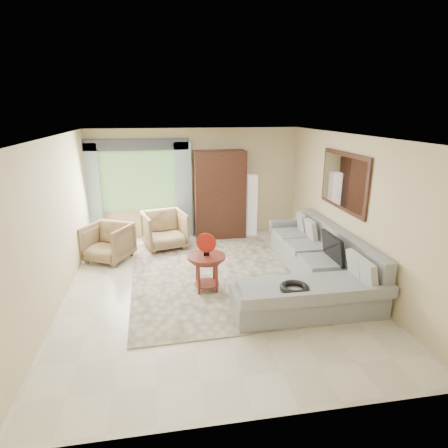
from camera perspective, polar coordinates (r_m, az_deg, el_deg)
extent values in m
plane|color=silver|center=(6.70, -1.63, -9.60)|extent=(6.00, 6.00, 0.00)
cube|color=#BFAF97|center=(7.10, -1.53, -7.91)|extent=(3.11, 4.08, 0.02)
cube|color=#93969B|center=(7.56, 13.05, -5.19)|extent=(0.90, 2.40, 0.40)
cube|color=#93969B|center=(5.97, 12.62, -11.38)|extent=(2.30, 0.80, 0.40)
cube|color=#93969B|center=(7.21, 17.06, -2.79)|extent=(0.20, 3.20, 0.50)
cube|color=#93969B|center=(8.58, 9.96, -0.13)|extent=(0.90, 0.16, 0.22)
cube|color=#93969B|center=(5.48, 14.59, -10.85)|extent=(2.30, 0.10, 0.18)
cube|color=black|center=(6.73, 16.25, -3.49)|extent=(0.14, 0.74, 0.48)
torus|color=black|center=(5.55, 10.70, -9.53)|extent=(0.43, 0.43, 0.09)
cylinder|color=#532016|center=(6.34, -2.70, -5.01)|extent=(0.65, 0.65, 0.04)
cylinder|color=#532016|center=(6.47, -2.66, -7.75)|extent=(0.43, 0.43, 0.58)
cylinder|color=#A21910|center=(6.25, -2.73, -2.87)|extent=(0.32, 0.16, 0.34)
imported|color=olive|center=(8.07, -17.25, -2.70)|extent=(1.13, 1.14, 0.77)
imported|color=#9D7D56|center=(8.51, -9.02, -0.90)|extent=(1.08, 1.10, 0.83)
imported|color=#999999|center=(8.98, -18.25, -1.59)|extent=(0.60, 0.57, 0.54)
cube|color=black|center=(8.97, -0.66, 4.45)|extent=(1.20, 0.55, 2.10)
cube|color=silver|center=(9.26, 4.19, 2.89)|extent=(0.24, 0.24, 1.50)
cube|color=#669E59|center=(9.06, -12.95, 6.40)|extent=(1.80, 0.04, 1.40)
cube|color=#9EB7CC|center=(9.14, -19.47, 4.35)|extent=(0.40, 0.08, 2.30)
cube|color=#9EB7CC|center=(9.02, -6.19, 5.07)|extent=(0.40, 0.08, 2.30)
cube|color=#1E232D|center=(8.88, -13.34, 11.71)|extent=(2.40, 0.12, 0.26)
cube|color=black|center=(7.20, 17.80, 6.21)|extent=(0.04, 1.70, 1.05)
cube|color=white|center=(7.19, 17.62, 6.21)|extent=(0.02, 1.54, 0.90)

